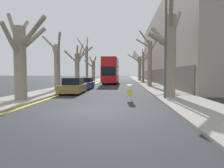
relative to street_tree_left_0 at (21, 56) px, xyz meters
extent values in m
plane|color=#2B2D30|center=(5.17, -3.43, -2.96)|extent=(300.00, 300.00, 0.00)
cube|color=gray|center=(-0.47, 46.57, -2.90)|extent=(3.18, 120.00, 0.12)
cube|color=gray|center=(10.81, 46.57, -2.90)|extent=(3.18, 120.00, 0.12)
cube|color=#9E9384|center=(17.40, 24.17, 3.50)|extent=(10.00, 42.76, 12.92)
cube|color=#5E584F|center=(12.38, 24.17, -1.71)|extent=(0.12, 41.91, 2.50)
cube|color=yellow|center=(1.31, 46.57, -2.96)|extent=(0.24, 120.00, 0.01)
cylinder|color=gray|center=(-0.03, -0.03, -0.51)|extent=(0.79, 0.79, 4.91)
cylinder|color=gray|center=(0.65, 0.36, 1.17)|extent=(1.67, 1.13, 1.80)
cylinder|color=gray|center=(-0.27, 1.00, 2.07)|extent=(0.78, 2.27, 1.60)
cylinder|color=gray|center=(-0.81, 0.69, 1.78)|extent=(1.91, 1.80, 2.94)
cylinder|color=gray|center=(1.09, -0.69, 1.37)|extent=(2.50, 1.63, 1.83)
cylinder|color=gray|center=(-0.10, -0.87, 0.81)|extent=(0.43, 1.92, 2.21)
cylinder|color=gray|center=(-0.11, 7.37, -0.57)|extent=(0.60, 0.60, 4.79)
cylinder|color=gray|center=(-0.63, 8.27, 0.90)|extent=(1.30, 2.02, 1.73)
cylinder|color=gray|center=(0.42, 6.28, 1.17)|extent=(1.31, 2.41, 3.01)
cylinder|color=gray|center=(-1.18, 8.20, 2.10)|extent=(2.37, 1.89, 1.95)
cylinder|color=gray|center=(-0.06, 15.76, -0.61)|extent=(0.66, 0.66, 4.70)
cylinder|color=gray|center=(0.16, 16.76, 1.78)|extent=(0.70, 2.24, 3.22)
cylinder|color=gray|center=(0.51, 15.80, 1.21)|extent=(1.37, 0.33, 2.54)
cylinder|color=gray|center=(0.23, 14.74, 1.72)|extent=(0.84, 2.25, 1.91)
cylinder|color=gray|center=(-0.91, 15.45, 1.27)|extent=(1.93, 0.88, 1.88)
cylinder|color=gray|center=(1.08, 15.65, 1.72)|extent=(2.45, 0.45, 2.04)
cylinder|color=gray|center=(0.03, 22.73, 0.36)|extent=(0.46, 0.46, 6.65)
cylinder|color=gray|center=(-0.31, 23.36, 1.72)|extent=(0.88, 1.44, 1.72)
cylinder|color=gray|center=(0.34, 21.47, 4.00)|extent=(0.81, 2.64, 1.67)
cylinder|color=gray|center=(-0.85, 22.80, 3.84)|extent=(1.89, 0.31, 2.84)
cylinder|color=gray|center=(-0.13, 31.12, -0.67)|extent=(0.74, 0.74, 4.59)
cylinder|color=gray|center=(-0.92, 30.14, 0.87)|extent=(1.85, 2.21, 1.68)
cylinder|color=gray|center=(-0.51, 30.73, 1.70)|extent=(1.09, 1.11, 1.69)
cylinder|color=gray|center=(0.23, 30.53, 1.59)|extent=(1.06, 1.49, 1.96)
cylinder|color=gray|center=(10.24, 2.42, 0.11)|extent=(0.85, 0.85, 6.15)
cylinder|color=gray|center=(9.40, 2.20, 1.29)|extent=(1.89, 0.77, 1.28)
cylinder|color=gray|center=(9.64, 2.91, 1.58)|extent=(1.55, 1.34, 1.93)
cylinder|color=gray|center=(10.07, 1.56, 3.10)|extent=(0.67, 2.01, 2.56)
cylinder|color=gray|center=(10.71, 3.02, 2.51)|extent=(1.34, 1.58, 2.55)
cylinder|color=gray|center=(10.66, 3.30, 2.17)|extent=(1.22, 2.08, 2.42)
cylinder|color=gray|center=(10.24, 14.68, 0.13)|extent=(0.58, 0.58, 6.19)
cylinder|color=gray|center=(10.94, 15.43, 2.92)|extent=(1.64, 1.76, 2.49)
cylinder|color=gray|center=(9.50, 14.33, 3.59)|extent=(1.70, 0.94, 1.97)
cylinder|color=gray|center=(9.33, 14.85, 2.97)|extent=(1.96, 0.57, 1.30)
cylinder|color=gray|center=(10.24, 15.55, 2.27)|extent=(0.20, 1.93, 2.95)
cylinder|color=gray|center=(10.33, 25.81, 0.00)|extent=(0.42, 0.42, 5.92)
cylinder|color=gray|center=(10.33, 26.74, 2.28)|extent=(0.16, 2.00, 3.25)
cylinder|color=gray|center=(9.41, 24.87, 1.98)|extent=(2.01, 2.05, 2.02)
cylinder|color=gray|center=(10.65, 26.43, 3.14)|extent=(0.81, 1.41, 1.74)
cylinder|color=gray|center=(11.05, 25.54, 2.11)|extent=(1.57, 0.70, 1.32)
cylinder|color=gray|center=(10.46, 36.46, -0.01)|extent=(0.76, 0.76, 5.91)
cylinder|color=gray|center=(11.67, 36.10, 2.02)|extent=(2.68, 1.03, 2.56)
cylinder|color=gray|center=(9.61, 36.93, 2.29)|extent=(2.00, 1.28, 2.47)
cylinder|color=gray|center=(9.03, 37.20, 2.65)|extent=(3.10, 1.78, 2.16)
cylinder|color=gray|center=(11.81, 36.45, 3.34)|extent=(2.84, 0.30, 1.89)
cylinder|color=gray|center=(9.69, 36.54, 2.82)|extent=(1.78, 0.44, 2.26)
cube|color=red|center=(4.31, 23.59, -1.30)|extent=(2.46, 11.55, 2.64)
cube|color=red|center=(4.31, 23.59, 0.70)|extent=(2.41, 11.32, 1.35)
cube|color=#B11515|center=(4.31, 23.59, 1.43)|extent=(2.41, 11.32, 0.12)
cube|color=black|center=(4.31, 23.59, -0.78)|extent=(2.49, 10.17, 1.37)
cube|color=black|center=(4.31, 23.59, 0.77)|extent=(2.49, 10.17, 1.03)
cube|color=black|center=(4.31, 17.83, -0.78)|extent=(2.22, 0.06, 1.44)
cylinder|color=black|center=(3.25, 20.12, -2.46)|extent=(0.30, 1.01, 1.01)
cylinder|color=black|center=(5.37, 20.12, -2.46)|extent=(0.30, 1.01, 1.01)
cylinder|color=black|center=(3.25, 26.82, -2.46)|extent=(0.30, 1.01, 1.01)
cylinder|color=black|center=(5.37, 26.82, -2.46)|extent=(0.30, 1.01, 1.01)
cube|color=olive|center=(2.17, 4.91, -2.46)|extent=(1.79, 3.93, 0.65)
cube|color=black|center=(2.17, 5.15, -1.83)|extent=(1.57, 2.04, 0.61)
cylinder|color=black|center=(1.39, 3.73, -2.63)|extent=(0.20, 0.67, 0.67)
cylinder|color=black|center=(2.95, 3.73, -2.63)|extent=(0.20, 0.67, 0.67)
cylinder|color=black|center=(1.39, 6.09, -2.63)|extent=(0.20, 0.67, 0.67)
cylinder|color=black|center=(2.95, 6.09, -2.63)|extent=(0.20, 0.67, 0.67)
cube|color=navy|center=(2.17, 10.28, -2.47)|extent=(1.72, 4.13, 0.64)
cube|color=black|center=(2.17, 10.53, -1.88)|extent=(1.51, 2.15, 0.53)
cylinder|color=black|center=(1.42, 9.04, -2.66)|extent=(0.20, 0.60, 0.60)
cylinder|color=black|center=(2.92, 9.04, -2.66)|extent=(0.20, 0.60, 0.60)
cylinder|color=black|center=(1.42, 11.52, -2.66)|extent=(0.20, 0.60, 0.60)
cylinder|color=black|center=(2.92, 11.52, -2.66)|extent=(0.20, 0.60, 0.60)
cylinder|color=#4C4F54|center=(9.69, 1.38, 0.93)|extent=(0.16, 0.16, 7.78)
cylinder|color=white|center=(7.19, 0.19, -2.42)|extent=(0.39, 0.39, 1.09)
cube|color=yellow|center=(7.19, -0.01, -2.36)|extent=(0.27, 0.01, 0.39)
camera|label=1|loc=(6.89, -12.82, -1.12)|focal=32.00mm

